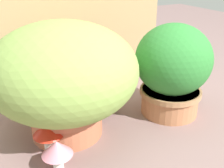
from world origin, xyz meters
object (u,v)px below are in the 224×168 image
Objects in this scene: grass_planter at (64,75)px; cat at (97,91)px; leafy_planter at (173,68)px; mushroom_ornament_pink at (57,150)px; mushroom_ornament_red at (48,130)px.

cat is at bearing 27.02° from grass_planter.
grass_planter is 1.65× the size of cat.
cat is (-0.32, 0.15, -0.11)m from leafy_planter.
cat reaches higher than mushroom_ornament_pink.
cat reaches higher than mushroom_ornament_red.
leafy_planter is 0.37m from cat.
mushroom_ornament_pink is at bearing -116.85° from grass_planter.
cat is (0.19, 0.09, -0.15)m from grass_planter.
mushroom_ornament_red is (-0.11, -0.10, -0.17)m from grass_planter.
leafy_planter is 0.65m from mushroom_ornament_pink.
grass_planter is 0.26m from cat.
grass_planter is 5.16× the size of mushroom_ornament_pink.
cat is at bearing 154.86° from leafy_planter.
grass_planter reaches higher than mushroom_ornament_red.
mushroom_ornament_pink is at bearing -90.27° from mushroom_ornament_red.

